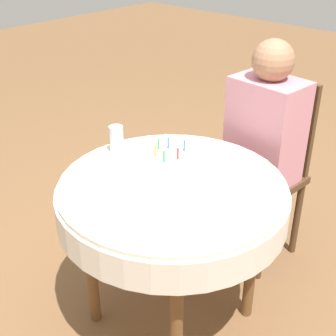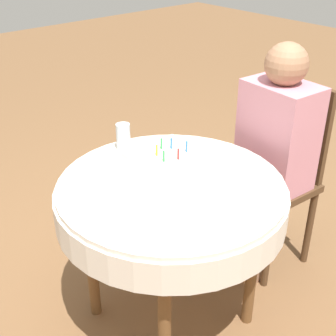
% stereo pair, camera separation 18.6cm
% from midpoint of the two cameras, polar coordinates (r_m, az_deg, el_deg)
% --- Properties ---
extents(ground_plane, '(12.00, 12.00, 0.00)m').
position_cam_midpoint_polar(ground_plane, '(2.30, -1.98, -17.59)').
color(ground_plane, brown).
extents(dining_table, '(0.93, 0.93, 0.73)m').
position_cam_midpoint_polar(dining_table, '(1.89, -2.31, -4.27)').
color(dining_table, silver).
rests_on(dining_table, ground_plane).
extents(chair, '(0.39, 0.39, 0.96)m').
position_cam_midpoint_polar(chair, '(2.44, 10.12, 0.31)').
color(chair, '#4C331E').
rests_on(chair, ground_plane).
extents(person, '(0.35, 0.35, 1.18)m').
position_cam_midpoint_polar(person, '(2.29, 9.14, 3.80)').
color(person, '#9E7051').
rests_on(person, ground_plane).
extents(napkin, '(0.33, 0.33, 0.00)m').
position_cam_midpoint_polar(napkin, '(1.93, -2.80, -0.45)').
color(napkin, white).
rests_on(napkin, dining_table).
extents(birthday_cake, '(0.28, 0.28, 0.12)m').
position_cam_midpoint_polar(birthday_cake, '(1.91, -2.82, 0.58)').
color(birthday_cake, white).
rests_on(birthday_cake, dining_table).
extents(drinking_glass, '(0.06, 0.06, 0.12)m').
position_cam_midpoint_polar(drinking_glass, '(2.08, -8.86, 3.40)').
color(drinking_glass, silver).
rests_on(drinking_glass, dining_table).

